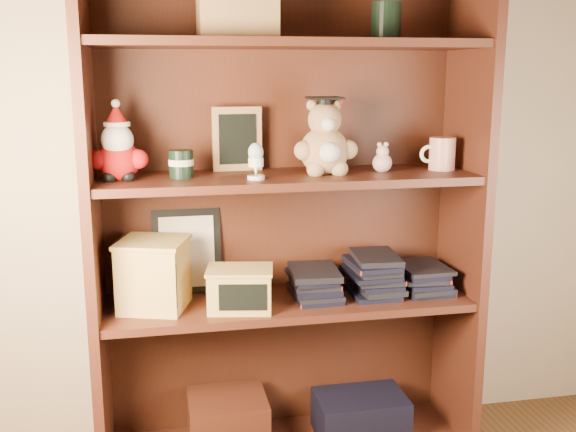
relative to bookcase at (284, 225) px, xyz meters
name	(u,v)px	position (x,y,z in m)	size (l,w,h in m)	color
bookcase	(284,225)	(0.00, 0.00, 0.00)	(1.20, 0.35, 1.60)	#462014
shelf_lower	(288,303)	(0.00, -0.05, -0.24)	(1.14, 0.33, 0.02)	#462014
shelf_upper	(288,178)	(0.00, -0.05, 0.16)	(1.14, 0.33, 0.02)	#462014
santa_plush	(118,150)	(-0.50, -0.06, 0.26)	(0.17, 0.12, 0.24)	#A50F0F
teachers_tin	(181,164)	(-0.32, -0.05, 0.21)	(0.07, 0.07, 0.08)	black
chalkboard_plaque	(237,140)	(-0.14, 0.06, 0.27)	(0.16, 0.09, 0.20)	#9E7547
egg_cup	(256,160)	(-0.11, -0.13, 0.23)	(0.05, 0.05, 0.11)	white
grad_teddy_bear	(325,144)	(0.12, -0.06, 0.26)	(0.20, 0.17, 0.24)	tan
pink_figurine	(382,160)	(0.30, -0.05, 0.21)	(0.06, 0.06, 0.10)	#D3A8A3
teacher_mug	(441,154)	(0.50, -0.05, 0.22)	(0.12, 0.08, 0.10)	silver
certificate_frame	(187,251)	(-0.30, 0.09, -0.09)	(0.22, 0.06, 0.27)	black
treats_box	(154,274)	(-0.41, -0.05, -0.12)	(0.24, 0.24, 0.21)	tan
pencils_box	(240,289)	(-0.16, -0.12, -0.16)	(0.22, 0.17, 0.13)	tan
book_stack_left	(313,283)	(0.08, -0.05, -0.18)	(0.14, 0.20, 0.10)	black
book_stack_mid	(374,274)	(0.29, -0.05, -0.16)	(0.14, 0.20, 0.13)	black
book_stack_right	(422,276)	(0.45, -0.05, -0.18)	(0.14, 0.20, 0.10)	black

